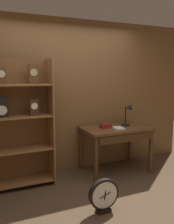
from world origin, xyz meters
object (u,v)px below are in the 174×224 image
at_px(round_clock_large, 104,195).
at_px(open_repair_manual, 118,128).
at_px(desk_lamp, 128,113).
at_px(toolbox_small, 106,126).
at_px(workbench, 116,133).

bearing_deg(round_clock_large, open_repair_manual, 50.95).
bearing_deg(desk_lamp, open_repair_manual, -151.22).
relative_size(open_repair_manual, round_clock_large, 0.52).
xyz_separation_m(toolbox_small, open_repair_manual, (0.16, -0.15, -0.03)).
distance_m(workbench, round_clock_large, 1.39).
xyz_separation_m(desk_lamp, round_clock_large, (-1.06, -1.11, -0.79)).
xyz_separation_m(desk_lamp, open_repair_manual, (-0.30, -0.16, -0.22)).
bearing_deg(workbench, round_clock_large, -126.81).
bearing_deg(open_repair_manual, round_clock_large, -122.08).
bearing_deg(toolbox_small, round_clock_large, -118.98).
distance_m(workbench, toolbox_small, 0.22).
xyz_separation_m(toolbox_small, round_clock_large, (-0.61, -1.10, -0.60)).
xyz_separation_m(desk_lamp, toolbox_small, (-0.45, -0.01, -0.19)).
height_order(workbench, toolbox_small, toolbox_small).
bearing_deg(round_clock_large, desk_lamp, 46.19).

